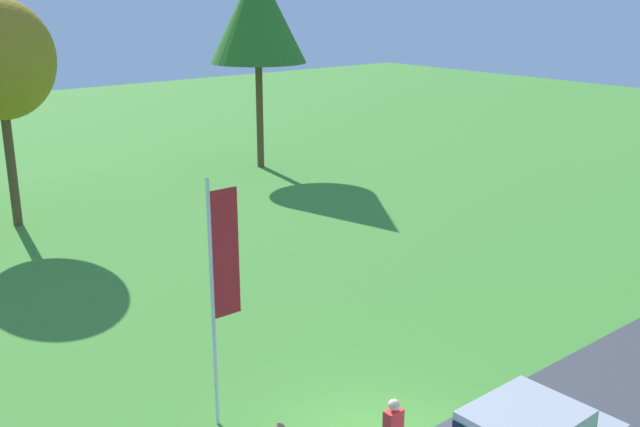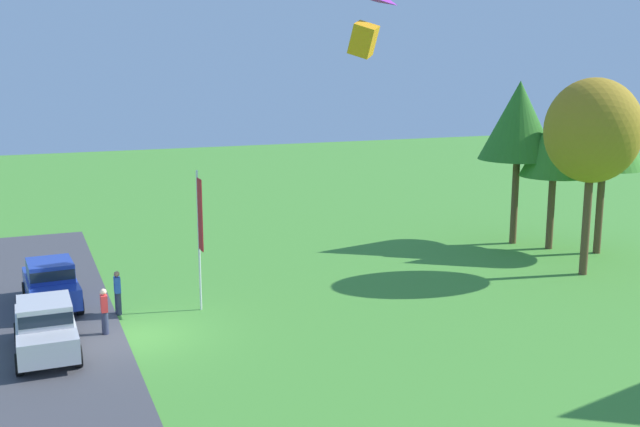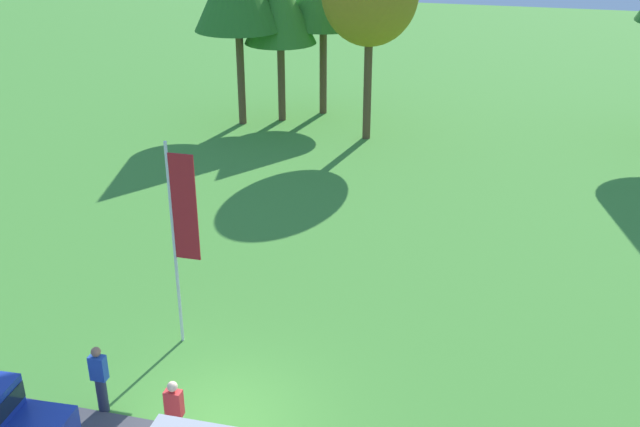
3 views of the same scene
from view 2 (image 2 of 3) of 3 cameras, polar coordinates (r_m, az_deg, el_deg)
ground_plane at (r=27.38m, az=-13.41°, el=-9.01°), size 120.00×120.00×0.00m
pavement_strip at (r=27.15m, az=-19.27°, el=-9.46°), size 36.00×4.40×0.06m
car_sedan_by_flagpole at (r=31.06m, az=-19.83°, el=-4.93°), size 4.49×2.15×1.84m
car_sedan_near_entrance at (r=26.08m, az=-20.19°, el=-8.01°), size 4.41×1.97×1.84m
person_on_lawn at (r=29.48m, az=-15.16°, el=-5.84°), size 0.36×0.24×1.71m
person_beside_suv at (r=27.39m, az=-16.10°, el=-7.20°), size 0.36×0.24×1.71m
tree_far_right at (r=40.34m, az=14.91°, el=6.83°), size 4.06×4.06×8.57m
tree_lone_near at (r=39.72m, az=17.47°, el=5.11°), size 3.41×3.41×7.20m
tree_right_of_center at (r=39.46m, az=20.92°, el=5.99°), size 3.89×3.89×8.22m
tree_far_left at (r=35.05m, az=20.06°, el=5.91°), size 4.18×4.18×8.83m
flag_banner at (r=28.55m, az=-9.15°, el=-0.78°), size 0.71×0.08×5.47m
kite_box_trailing_tail at (r=29.02m, az=3.33°, el=13.09°), size 1.49×1.25×1.49m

